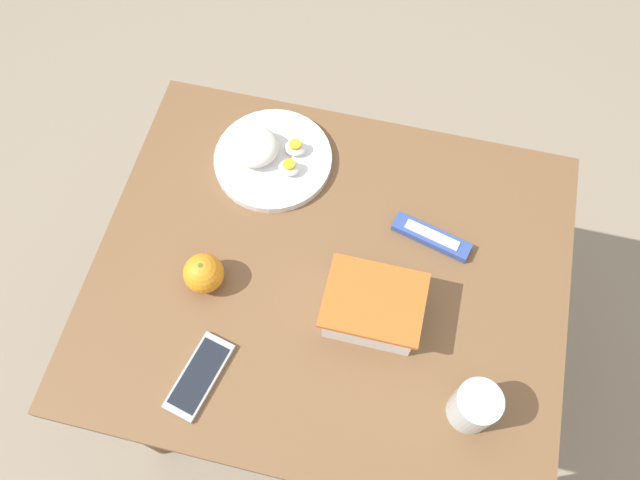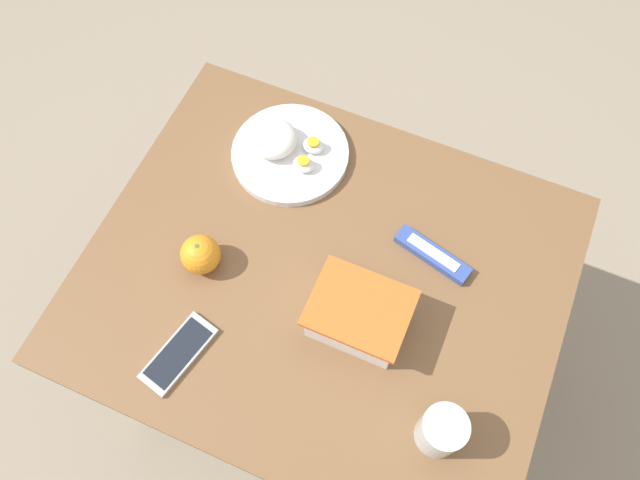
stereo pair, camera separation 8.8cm
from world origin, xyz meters
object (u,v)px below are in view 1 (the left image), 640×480
Objects in this scene: rice_plate at (268,156)px; cell_phone at (199,376)px; candy_bar at (431,237)px; orange_fruit at (204,273)px; drinking_glass at (474,406)px; food_container at (373,308)px.

rice_plate is 0.47m from cell_phone.
rice_plate reaches higher than cell_phone.
rice_plate is 1.52× the size of candy_bar.
orange_fruit is 0.47× the size of candy_bar.
rice_plate is 1.51× the size of cell_phone.
cell_phone is at bearing 6.03° from drinking_glass.
food_container is 0.20m from candy_bar.
drinking_glass reaches higher than orange_fruit.
cell_phone is at bearing 103.82° from orange_fruit.
food_container is 1.09× the size of candy_bar.
orange_fruit is 0.79× the size of drinking_glass.
drinking_glass is at bearing -173.97° from cell_phone.
food_container reaches higher than candy_bar.
rice_plate is at bearing -89.98° from cell_phone.
orange_fruit is at bearing -76.18° from cell_phone.
orange_fruit is 0.47× the size of cell_phone.
drinking_glass reaches higher than food_container.
food_container is 1.09× the size of cell_phone.
orange_fruit is at bearing 0.98° from food_container.
food_container is 1.83× the size of drinking_glass.
orange_fruit is at bearing 24.89° from candy_bar.
drinking_glass is at bearing 146.05° from food_container.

